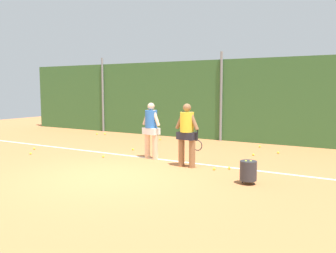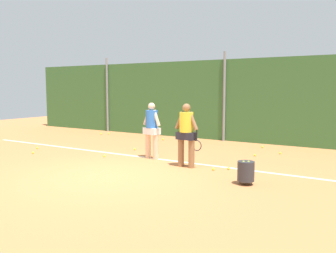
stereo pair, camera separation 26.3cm
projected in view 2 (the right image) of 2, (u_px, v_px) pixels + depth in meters
ground_plane at (157, 161)px, 10.21m from camera, size 31.59×31.59×0.00m
hedge_fence_backdrop at (226, 100)px, 14.11m from camera, size 20.53×0.25×3.13m
fence_post_left at (107, 95)px, 17.08m from camera, size 0.10×0.10×3.43m
fence_post_center at (224, 97)px, 13.95m from camera, size 0.10×0.10×3.43m
court_baseline_paint at (162, 159)px, 10.43m from camera, size 15.00×0.10×0.01m
player_foreground_near at (186, 132)px, 9.34m from camera, size 0.78×0.35×1.65m
player_midcourt at (152, 127)px, 10.50m from camera, size 0.67×0.37×1.62m
ball_hopper at (246, 171)px, 7.71m from camera, size 0.36×0.36×0.51m
tennis_ball_0 at (262, 147)px, 12.46m from camera, size 0.07×0.07×0.07m
tennis_ball_1 at (280, 153)px, 11.27m from camera, size 0.07×0.07×0.07m
tennis_ball_2 at (213, 169)px, 9.04m from camera, size 0.07×0.07×0.07m
tennis_ball_3 at (109, 134)px, 16.07m from camera, size 0.07×0.07×0.07m
tennis_ball_4 at (37, 148)px, 12.23m from camera, size 0.07×0.07×0.07m
tennis_ball_5 at (101, 134)px, 16.04m from camera, size 0.07×0.07×0.07m
tennis_ball_6 at (229, 168)px, 9.13m from camera, size 0.07×0.07×0.07m
tennis_ball_7 at (33, 153)px, 11.33m from camera, size 0.07×0.07×0.07m
tennis_ball_8 at (104, 156)px, 10.78m from camera, size 0.07×0.07×0.07m
tennis_ball_9 at (163, 139)px, 14.28m from camera, size 0.07×0.07×0.07m
tennis_ball_10 at (255, 155)px, 10.93m from camera, size 0.07×0.07×0.07m
tennis_ball_11 at (135, 149)px, 11.99m from camera, size 0.07×0.07×0.07m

